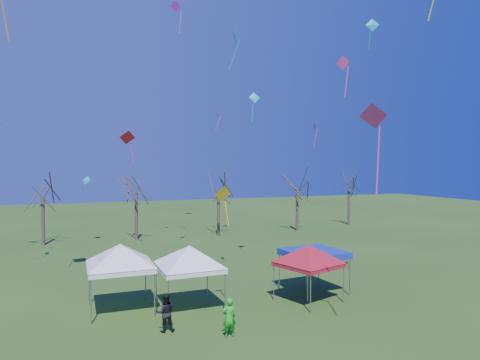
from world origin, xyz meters
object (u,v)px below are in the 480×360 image
at_px(tent_white_mid, 189,250).
at_px(tent_red, 309,249).
at_px(tree_5, 349,178).
at_px(tree_3, 218,178).
at_px(person_dark, 165,312).
at_px(tree_2, 136,176).
at_px(tent_blue, 314,254).
at_px(person_green, 229,317).
at_px(tree_1, 42,182).
at_px(tree_4, 297,177).
at_px(tent_white_west, 120,248).

relative_size(tent_white_mid, tent_red, 1.12).
distance_m(tree_5, tent_red, 31.65).
relative_size(tree_3, person_dark, 4.61).
height_order(tree_2, tent_blue, tree_2).
bearing_deg(tree_2, tree_5, 3.70).
bearing_deg(tent_white_mid, person_green, -80.00).
relative_size(tree_1, tent_blue, 2.23).
height_order(tree_4, person_green, tree_4).
bearing_deg(person_dark, tree_2, -88.31).
height_order(tree_4, person_dark, tree_4).
bearing_deg(tent_blue, person_green, -147.16).
height_order(tree_2, tent_white_west, tree_2).
bearing_deg(person_green, tree_4, -125.86).
bearing_deg(tree_2, person_dark, -94.34).
xyz_separation_m(tree_1, tent_blue, (15.76, -21.70, -3.55)).
distance_m(tent_white_west, tent_white_mid, 3.48).
height_order(tree_1, tree_2, tree_2).
height_order(tree_4, tent_blue, tree_4).
distance_m(tent_white_west, tent_red, 9.89).
bearing_deg(tree_1, tree_2, -1.85).
bearing_deg(tree_1, tree_5, 2.35).
height_order(tent_white_west, person_green, tent_white_west).
height_order(tree_2, tree_5, tree_2).
xyz_separation_m(tree_1, tree_5, (34.49, 1.42, -0.06)).
xyz_separation_m(tent_blue, person_green, (-6.75, -4.36, -1.40)).
height_order(tree_1, person_green, tree_1).
bearing_deg(tent_white_west, tent_red, -12.28).
bearing_deg(tent_white_west, tree_2, 80.59).
xyz_separation_m(tree_1, tent_red, (14.63, -23.06, -2.93)).
height_order(tree_3, tent_white_mid, tree_3).
distance_m(tree_3, tent_red, 22.79).
height_order(tree_2, tent_white_mid, tree_2).
bearing_deg(tree_5, tent_white_mid, -138.20).
xyz_separation_m(tent_white_mid, tent_blue, (7.47, 0.31, -0.81)).
xyz_separation_m(tree_1, tent_white_mid, (8.29, -22.01, -2.74)).
relative_size(tree_2, tree_4, 1.04).
bearing_deg(tent_red, tent_white_mid, 170.57).
bearing_deg(tree_4, tent_white_mid, -129.86).
xyz_separation_m(tree_4, person_dark, (-19.56, -23.86, -5.20)).
height_order(tree_4, tree_5, tree_4).
xyz_separation_m(tree_2, tent_red, (6.23, -22.79, -3.43)).
relative_size(tent_white_mid, person_dark, 2.50).
relative_size(tree_4, tent_white_west, 1.77).
height_order(tree_5, tent_red, tree_5).
xyz_separation_m(tree_3, tree_5, (17.69, 2.02, -0.35)).
bearing_deg(person_green, tent_red, -153.84).
bearing_deg(tree_4, person_dark, -129.35).
bearing_deg(tree_2, tree_3, -2.27).
distance_m(tent_blue, person_green, 8.16).
height_order(tent_white_mid, person_green, tent_white_mid).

